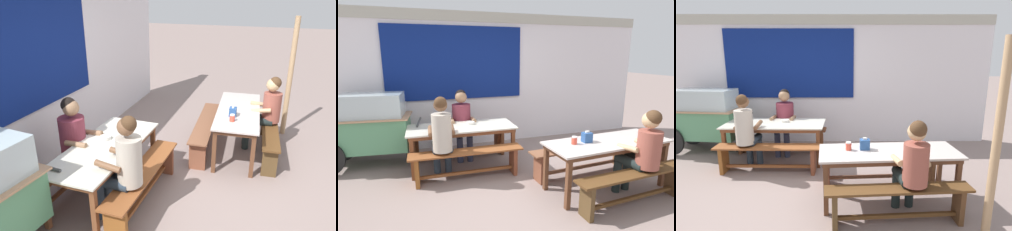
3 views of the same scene
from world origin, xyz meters
The scene contains 15 objects.
ground_plane centered at (0.00, 0.00, 0.00)m, with size 40.00×40.00×0.00m, color gray.
backdrop_wall centered at (-0.02, 2.44, 1.44)m, with size 7.51×0.23×2.74m.
dining_table_far centered at (-0.67, 1.26, 0.65)m, with size 1.80×0.79×0.72m.
dining_table_near centered at (1.17, -0.18, 0.65)m, with size 1.85×0.78×0.72m.
bench_far_back centered at (-0.65, 1.78, 0.31)m, with size 1.78×0.35×0.46m.
bench_far_front centered at (-0.68, 0.74, 0.31)m, with size 1.75×0.35×0.46m.
bench_near_back centered at (1.14, 0.34, 0.31)m, with size 1.85×0.41×0.46m.
bench_near_front centered at (1.20, -0.70, 0.32)m, with size 1.71×0.36×0.46m.
person_near_front centered at (1.38, -0.60, 0.72)m, with size 0.43×0.58×1.26m.
person_left_back_turned centered at (-1.03, 0.82, 0.74)m, with size 0.41×0.57×1.33m.
person_center_facing centered at (-0.59, 1.71, 0.73)m, with size 0.46×0.57×1.28m.
tissue_box centered at (0.86, -0.13, 0.79)m, with size 0.13×0.10×0.16m.
condiment_jar centered at (0.64, -0.15, 0.77)m, with size 0.08×0.08×0.11m.
soup_bowl centered at (-0.50, 1.34, 0.74)m, with size 0.14×0.14×0.05m, color silver.
wooden_support_post centered at (2.12, -0.93, 1.07)m, with size 0.09×0.09×2.13m, color tan.
Camera 1 is at (-3.90, -0.66, 2.58)m, focal length 34.93 mm.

